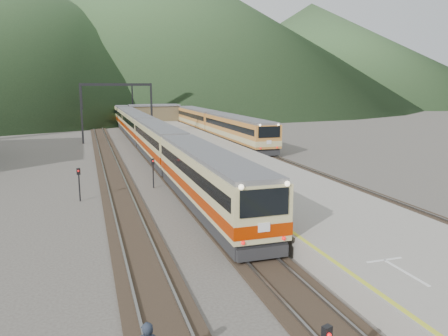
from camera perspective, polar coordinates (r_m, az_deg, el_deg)
name	(u,v)px	position (r m, az deg, el deg)	size (l,w,h in m)	color
track_main	(156,158)	(47.39, -8.81, 1.35)	(2.60, 200.00, 0.23)	black
track_far	(108,160)	(46.91, -14.85, 1.02)	(2.60, 200.00, 0.23)	black
track_second	(256,153)	(50.40, 4.22, 2.01)	(2.60, 200.00, 0.23)	black
platform	(212,154)	(46.57, -1.62, 1.84)	(8.00, 100.00, 1.00)	gray
gantry_near	(117,101)	(61.42, -13.82, 8.47)	(9.55, 0.25, 8.00)	black
gantry_far	(107,97)	(86.36, -14.99, 9.00)	(9.55, 0.25, 8.00)	black
station_shed	(154,112)	(85.33, -9.11, 7.18)	(9.40, 4.40, 3.10)	brown
hill_b	(155,27)	(240.97, -9.04, 17.75)	(220.00, 220.00, 75.00)	#2D4A28
hill_c	(310,52)	(246.48, 11.18, 14.60)	(160.00, 160.00, 50.00)	#2D4A28
main_train	(146,133)	(54.64, -10.11, 4.48)	(2.72, 74.62, 3.32)	tan
second_train	(215,123)	(66.12, -1.24, 5.87)	(3.03, 41.21, 3.70)	#B77533
short_signal_b	(153,169)	(33.49, -9.25, -0.15)	(0.22, 0.17, 2.27)	black
short_signal_c	(79,180)	(30.87, -18.42, -1.50)	(0.26, 0.22, 2.27)	black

